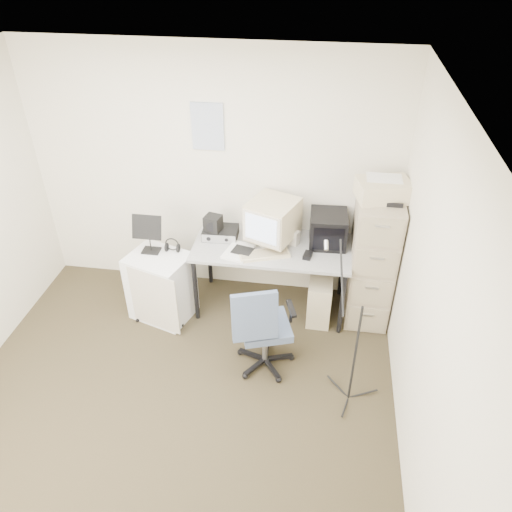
# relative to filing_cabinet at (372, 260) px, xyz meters

# --- Properties ---
(floor) EXTENTS (3.60, 3.60, 0.01)m
(floor) POSITION_rel_filing_cabinet_xyz_m (-1.58, -1.48, -0.66)
(floor) COLOR #362E1E
(floor) RESTS_ON ground
(ceiling) EXTENTS (3.60, 3.60, 0.01)m
(ceiling) POSITION_rel_filing_cabinet_xyz_m (-1.58, -1.48, 1.85)
(ceiling) COLOR white
(ceiling) RESTS_ON ground
(wall_back) EXTENTS (3.60, 0.02, 2.50)m
(wall_back) POSITION_rel_filing_cabinet_xyz_m (-1.58, 0.32, 0.60)
(wall_back) COLOR #EDE8CD
(wall_back) RESTS_ON ground
(wall_right) EXTENTS (0.02, 3.60, 2.50)m
(wall_right) POSITION_rel_filing_cabinet_xyz_m (0.22, -1.48, 0.60)
(wall_right) COLOR #EDE8CD
(wall_right) RESTS_ON ground
(wall_calendar) EXTENTS (0.30, 0.02, 0.44)m
(wall_calendar) POSITION_rel_filing_cabinet_xyz_m (-1.60, 0.31, 1.10)
(wall_calendar) COLOR white
(wall_calendar) RESTS_ON wall_back
(filing_cabinet) EXTENTS (0.40, 0.60, 1.30)m
(filing_cabinet) POSITION_rel_filing_cabinet_xyz_m (0.00, 0.00, 0.00)
(filing_cabinet) COLOR tan
(filing_cabinet) RESTS_ON floor
(printer) EXTENTS (0.50, 0.40, 0.17)m
(printer) POSITION_rel_filing_cabinet_xyz_m (0.00, 0.00, 0.74)
(printer) COLOR beige
(printer) RESTS_ON filing_cabinet
(desk) EXTENTS (1.50, 0.70, 0.73)m
(desk) POSITION_rel_filing_cabinet_xyz_m (-0.95, -0.03, -0.29)
(desk) COLOR #ADADAD
(desk) RESTS_ON floor
(crt_monitor) EXTENTS (0.53, 0.54, 0.45)m
(crt_monitor) POSITION_rel_filing_cabinet_xyz_m (-0.95, 0.03, 0.30)
(crt_monitor) COLOR beige
(crt_monitor) RESTS_ON desk
(crt_tv) EXTENTS (0.36, 0.38, 0.31)m
(crt_tv) POSITION_rel_filing_cabinet_xyz_m (-0.43, 0.11, 0.24)
(crt_tv) COLOR black
(crt_tv) RESTS_ON desk
(desk_speaker) EXTENTS (0.10, 0.10, 0.14)m
(desk_speaker) POSITION_rel_filing_cabinet_xyz_m (-0.74, 0.04, 0.15)
(desk_speaker) COLOR beige
(desk_speaker) RESTS_ON desk
(keyboard) EXTENTS (0.50, 0.31, 0.03)m
(keyboard) POSITION_rel_filing_cabinet_xyz_m (-1.00, -0.20, 0.09)
(keyboard) COLOR beige
(keyboard) RESTS_ON desk
(mouse) EXTENTS (0.09, 0.13, 0.04)m
(mouse) POSITION_rel_filing_cabinet_xyz_m (-0.60, -0.16, 0.10)
(mouse) COLOR black
(mouse) RESTS_ON desk
(radio_receiver) EXTENTS (0.35, 0.26, 0.10)m
(radio_receiver) POSITION_rel_filing_cabinet_xyz_m (-1.47, 0.06, 0.13)
(radio_receiver) COLOR black
(radio_receiver) RESTS_ON desk
(radio_speaker) EXTENTS (0.18, 0.17, 0.15)m
(radio_speaker) POSITION_rel_filing_cabinet_xyz_m (-1.53, 0.03, 0.25)
(radio_speaker) COLOR black
(radio_speaker) RESTS_ON radio_receiver
(papers) EXTENTS (0.30, 0.36, 0.02)m
(papers) POSITION_rel_filing_cabinet_xyz_m (-1.25, -0.18, 0.09)
(papers) COLOR white
(papers) RESTS_ON desk
(pc_tower) EXTENTS (0.23, 0.50, 0.47)m
(pc_tower) POSITION_rel_filing_cabinet_xyz_m (-0.46, -0.09, -0.42)
(pc_tower) COLOR beige
(pc_tower) RESTS_ON floor
(office_chair) EXTENTS (0.67, 0.67, 0.92)m
(office_chair) POSITION_rel_filing_cabinet_xyz_m (-0.90, -0.84, -0.19)
(office_chair) COLOR #4D5D81
(office_chair) RESTS_ON floor
(side_cart) EXTENTS (0.67, 0.59, 0.69)m
(side_cart) POSITION_rel_filing_cabinet_xyz_m (-2.00, -0.31, -0.31)
(side_cart) COLOR white
(side_cart) RESTS_ON floor
(music_stand) EXTENTS (0.31, 0.23, 0.40)m
(music_stand) POSITION_rel_filing_cabinet_xyz_m (-2.09, -0.22, 0.24)
(music_stand) COLOR black
(music_stand) RESTS_ON side_cart
(headphones) EXTENTS (0.19, 0.19, 0.03)m
(headphones) POSITION_rel_filing_cabinet_xyz_m (-1.89, -0.19, 0.09)
(headphones) COLOR black
(headphones) RESTS_ON side_cart
(mic_stand) EXTENTS (0.02, 0.02, 1.30)m
(mic_stand) POSITION_rel_filing_cabinet_xyz_m (-0.16, -1.12, -0.00)
(mic_stand) COLOR black
(mic_stand) RESTS_ON floor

